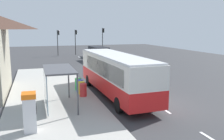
{
  "coord_description": "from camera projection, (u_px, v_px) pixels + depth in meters",
  "views": [
    {
      "loc": [
        -7.51,
        -14.51,
        5.15
      ],
      "look_at": [
        -1.0,
        5.76,
        1.5
      ],
      "focal_mm": 39.0,
      "sensor_mm": 36.0,
      "label": 1
    }
  ],
  "objects": [
    {
      "name": "ground_plane",
      "position": [
        99.0,
        71.0,
        29.89
      ],
      "size": [
        56.0,
        92.0,
        0.04
      ],
      "primitive_type": "cube",
      "color": "#38383A"
    },
    {
      "name": "sidewalk_platform",
      "position": [
        54.0,
        103.0,
        16.68
      ],
      "size": [
        6.2,
        30.0,
        0.18
      ],
      "primitive_type": "cube",
      "color": "#ADAAA3",
      "rests_on": "ground"
    },
    {
      "name": "lane_stripe_seg_1",
      "position": [
        162.0,
        108.0,
        15.88
      ],
      "size": [
        0.16,
        2.2,
        0.01
      ],
      "primitive_type": "cube",
      "color": "silver",
      "rests_on": "ground"
    },
    {
      "name": "lane_stripe_seg_2",
      "position": [
        132.0,
        90.0,
        20.57
      ],
      "size": [
        0.16,
        2.2,
        0.01
      ],
      "primitive_type": "cube",
      "color": "silver",
      "rests_on": "ground"
    },
    {
      "name": "lane_stripe_seg_3",
      "position": [
        114.0,
        79.0,
        25.27
      ],
      "size": [
        0.16,
        2.2,
        0.01
      ],
      "primitive_type": "cube",
      "color": "silver",
      "rests_on": "ground"
    },
    {
      "name": "lane_stripe_seg_4",
      "position": [
        101.0,
        71.0,
        29.96
      ],
      "size": [
        0.16,
        2.2,
        0.01
      ],
      "primitive_type": "cube",
      "color": "silver",
      "rests_on": "ground"
    },
    {
      "name": "lane_stripe_seg_5",
      "position": [
        92.0,
        65.0,
        34.65
      ],
      "size": [
        0.16,
        2.2,
        0.01
      ],
      "primitive_type": "cube",
      "color": "silver",
      "rests_on": "ground"
    },
    {
      "name": "lane_stripe_seg_6",
      "position": [
        85.0,
        61.0,
        39.34
      ],
      "size": [
        0.16,
        2.2,
        0.01
      ],
      "primitive_type": "cube",
      "color": "silver",
      "rests_on": "ground"
    },
    {
      "name": "lane_stripe_seg_7",
      "position": [
        79.0,
        57.0,
        44.03
      ],
      "size": [
        0.16,
        2.2,
        0.01
      ],
      "primitive_type": "cube",
      "color": "silver",
      "rests_on": "ground"
    },
    {
      "name": "bus",
      "position": [
        115.0,
        72.0,
        18.53
      ],
      "size": [
        2.83,
        11.08,
        3.21
      ],
      "color": "red",
      "rests_on": "ground"
    },
    {
      "name": "white_van",
      "position": [
        98.0,
        53.0,
        38.59
      ],
      "size": [
        2.25,
        5.29,
        2.3
      ],
      "color": "black",
      "rests_on": "ground"
    },
    {
      "name": "sedan_near",
      "position": [
        92.0,
        53.0,
        43.58
      ],
      "size": [
        1.95,
        4.45,
        1.52
      ],
      "color": "#195933",
      "rests_on": "ground"
    },
    {
      "name": "ticket_machine",
      "position": [
        30.0,
        112.0,
        11.73
      ],
      "size": [
        0.66,
        0.76,
        1.94
      ],
      "color": "silver",
      "rests_on": "sidewalk_platform"
    },
    {
      "name": "recycling_bin_red",
      "position": [
        83.0,
        90.0,
        17.98
      ],
      "size": [
        0.52,
        0.52,
        0.95
      ],
      "primitive_type": "cylinder",
      "color": "red",
      "rests_on": "sidewalk_platform"
    },
    {
      "name": "recycling_bin_yellow",
      "position": [
        81.0,
        88.0,
        18.63
      ],
      "size": [
        0.52,
        0.52,
        0.95
      ],
      "primitive_type": "cylinder",
      "color": "yellow",
      "rests_on": "sidewalk_platform"
    },
    {
      "name": "recycling_bin_blue",
      "position": [
        80.0,
        86.0,
        19.29
      ],
      "size": [
        0.52,
        0.52,
        0.95
      ],
      "primitive_type": "cylinder",
      "color": "blue",
      "rests_on": "sidewalk_platform"
    },
    {
      "name": "recycling_bin_green",
      "position": [
        78.0,
        84.0,
        19.95
      ],
      "size": [
        0.52,
        0.52,
        0.95
      ],
      "primitive_type": "cylinder",
      "color": "green",
      "rests_on": "sidewalk_platform"
    },
    {
      "name": "traffic_light_near_side",
      "position": [
        103.0,
        37.0,
        47.7
      ],
      "size": [
        0.49,
        0.28,
        5.26
      ],
      "color": "#2D2D2D",
      "rests_on": "ground"
    },
    {
      "name": "traffic_light_far_side",
      "position": [
        58.0,
        39.0,
        45.9
      ],
      "size": [
        0.49,
        0.28,
        4.84
      ],
      "color": "#2D2D2D",
      "rests_on": "ground"
    },
    {
      "name": "traffic_light_median",
      "position": [
        76.0,
        38.0,
        47.7
      ],
      "size": [
        0.49,
        0.28,
        4.9
      ],
      "color": "#2D2D2D",
      "rests_on": "ground"
    },
    {
      "name": "bus_shelter",
      "position": [
        54.0,
        78.0,
        15.26
      ],
      "size": [
        1.8,
        4.0,
        2.5
      ],
      "color": "#4C4C51",
      "rests_on": "sidewalk_platform"
    }
  ]
}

